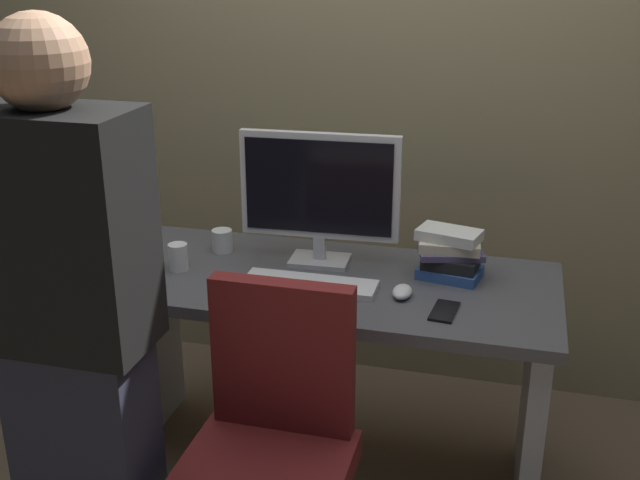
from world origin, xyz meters
The scene contains 12 objects.
ground_plane centered at (0.00, 0.00, 0.00)m, with size 9.00×9.00×0.00m, color brown.
wall_back centered at (0.00, 0.79, 1.50)m, with size 6.40×0.10×3.00m, color #8C7F5B.
desk centered at (0.00, 0.00, 0.52)m, with size 1.53×0.66×0.74m.
office_chair centered at (0.01, -0.63, 0.43)m, with size 0.52×0.52×0.94m.
person_at_desk centered at (-0.44, -0.78, 0.84)m, with size 0.40×0.24×1.64m.
monitor centered at (-0.05, 0.12, 1.00)m, with size 0.54×0.15×0.46m.
keyboard centered at (-0.02, -0.09, 0.75)m, with size 0.43×0.13×0.02m, color white.
mouse centered at (0.27, -0.09, 0.76)m, with size 0.06×0.10×0.03m, color white.
cup_near_keyboard centered at (-0.49, -0.06, 0.79)m, with size 0.06×0.06×0.09m, color white.
cup_by_monitor centered at (-0.41, 0.14, 0.78)m, with size 0.07×0.07×0.08m, color silver.
book_stack centered at (0.40, 0.11, 0.82)m, with size 0.24×0.19×0.16m.
cell_phone centered at (0.41, -0.16, 0.75)m, with size 0.07×0.14×0.01m, color black.
Camera 1 is at (0.58, -2.26, 1.76)m, focal length 43.28 mm.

